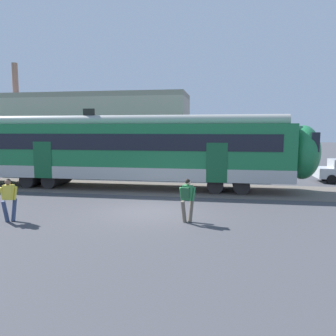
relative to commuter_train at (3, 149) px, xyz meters
name	(u,v)px	position (x,y,z in m)	size (l,w,h in m)	color
ground_plane	(150,211)	(10.73, -5.39, -2.25)	(160.00, 160.00, 0.00)	#424247
commuter_train	(3,149)	(0.00, 0.00, 0.00)	(38.05, 3.07, 4.73)	#B7B7B2
pedestrian_yellow	(9,196)	(5.78, -7.74, -1.26)	(0.53, 0.65, 1.67)	navy
pedestrian_green	(187,197)	(12.46, -6.78, -1.26)	(0.63, 0.59, 1.67)	#6B6051
background_building	(78,133)	(1.48, 7.83, 0.95)	(18.77, 5.00, 9.20)	#B2A899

